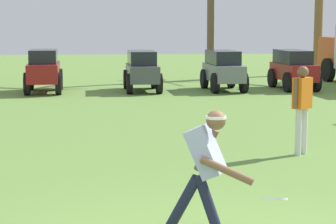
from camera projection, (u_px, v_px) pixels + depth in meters
frisbee_thrower at (205, 167)px, 6.94m from camera, size 0.96×0.74×1.41m
frisbee_in_flight at (275, 198)px, 6.52m from camera, size 0.33×0.32×0.09m
teammate_near_sideline at (302, 102)px, 11.39m from camera, size 0.43×0.37×1.56m
parked_car_slot_c at (44, 70)px, 21.42m from camera, size 1.25×2.39×1.40m
parked_car_slot_d at (142, 69)px, 21.85m from camera, size 1.21×2.43×1.34m
parked_car_slot_e at (223, 69)px, 22.06m from camera, size 1.28×2.46×1.34m
parked_car_slot_f at (293, 68)px, 22.41m from camera, size 1.28×2.45×1.34m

